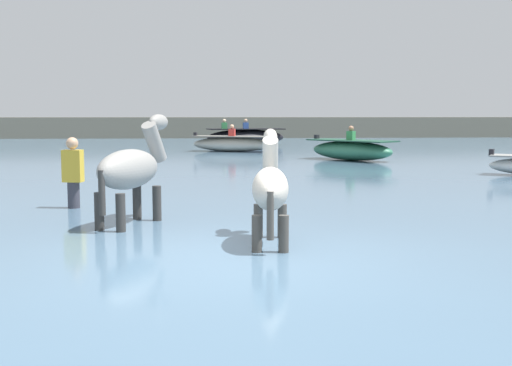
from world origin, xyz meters
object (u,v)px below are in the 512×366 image
Objects in this scene: horse_trailing_grey at (132,172)px; boat_far_offshore at (246,137)px; person_wading_close at (73,183)px; boat_mid_channel at (351,150)px; horse_lead_pinto at (270,191)px; boat_far_inshore at (233,144)px.

horse_trailing_grey is 22.97m from boat_far_offshore.
boat_far_offshore reaches higher than person_wading_close.
horse_trailing_grey is 2.10m from person_wading_close.
person_wading_close reaches higher than boat_mid_channel.
boat_mid_channel is (4.08, 13.92, -0.29)m from horse_lead_pinto.
person_wading_close is at bearing 124.40° from horse_trailing_grey.
horse_lead_pinto is at bearing -106.35° from boat_mid_channel.
horse_trailing_grey is (-1.85, 1.51, 0.11)m from horse_lead_pinto.
horse_trailing_grey is at bearing -97.32° from boat_far_offshore.
boat_mid_channel is 10.81m from boat_far_offshore.
horse_lead_pinto is 1.12× the size of person_wading_close.
boat_far_offshore is at bearing 80.65° from boat_far_inshore.
boat_far_inshore is at bearing -99.35° from boat_far_offshore.
boat_far_offshore is (2.93, 22.78, -0.33)m from horse_trailing_grey.
boat_far_offshore is (1.08, 24.30, -0.22)m from horse_lead_pinto.
boat_mid_channel is at bearing 56.38° from person_wading_close.
horse_trailing_grey is at bearing -55.60° from person_wading_close.
boat_mid_channel is 12.83m from person_wading_close.
horse_trailing_grey is at bearing 140.66° from horse_lead_pinto.
horse_lead_pinto is 0.91× the size of horse_trailing_grey.
horse_lead_pinto is 14.51m from boat_mid_channel.
boat_far_inshore is 2.20× the size of person_wading_close.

